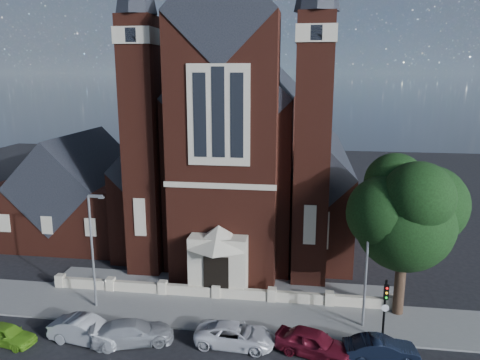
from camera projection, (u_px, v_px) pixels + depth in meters
The scene contains 16 objects.
ground at pixel (235, 254), 41.92m from camera, with size 120.00×120.00×0.00m, color black.
pavement_strip at pixel (211, 312), 31.79m from camera, with size 60.00×5.00×0.12m, color slate.
forecourt_paving at pixel (222, 286), 35.65m from camera, with size 26.00×3.00×0.14m, color slate.
forecourt_wall at pixel (217, 298), 33.72m from camera, with size 24.00×0.40×0.90m, color #BBB095.
church at pixel (246, 150), 47.76m from camera, with size 20.01×34.90×29.20m.
parish_hall at pixel (79, 196), 46.15m from camera, with size 12.00×12.20×10.24m.
street_tree at pixel (408, 217), 29.65m from camera, with size 6.40×6.60×10.70m.
street_lamp_left at pixel (93, 245), 31.39m from camera, with size 1.16×0.22×8.09m.
street_lamp_right at pixel (368, 260), 28.88m from camera, with size 1.16×0.22×8.09m.
traffic_signal at pixel (385, 303), 27.68m from camera, with size 0.28×0.42×4.00m.
car_lime_van at pixel (7, 334), 27.94m from camera, with size 1.44×3.59×1.22m, color #69AE22.
car_silver_a at pixel (87, 331), 28.07m from camera, with size 1.61×4.61×1.52m, color #96999D.
car_silver_b at pixel (132, 332), 27.98m from camera, with size 1.98×4.88×1.42m, color #919498.
car_white_suv at pixel (235, 335), 27.78m from camera, with size 2.21×4.80×1.33m, color white.
car_dark_red at pixel (314, 343), 26.80m from camera, with size 1.80×4.47×1.52m, color maroon.
car_navy at pixel (381, 350), 26.26m from camera, with size 1.46×4.18×1.38m, color black.
Camera 1 is at (6.10, -23.91, 15.85)m, focal length 35.00 mm.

